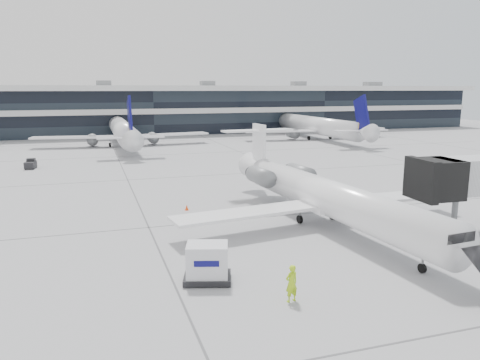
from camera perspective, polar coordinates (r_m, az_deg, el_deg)
name	(u,v)px	position (r m, az deg, el deg)	size (l,w,h in m)	color
ground	(270,217)	(39.14, 3.67, -4.49)	(220.00, 220.00, 0.00)	gray
terminal	(148,111)	(118.00, -11.18, 8.21)	(170.00, 22.00, 10.00)	black
bg_jet_center	(123,145)	(90.85, -14.04, 4.12)	(32.00, 40.00, 9.60)	white
bg_jet_right	(315,139)	(101.62, 9.15, 5.01)	(32.00, 40.00, 9.60)	white
regional_jet	(325,195)	(36.75, 10.30, -1.82)	(24.37, 30.45, 7.03)	white
ramp_worker	(291,283)	(23.97, 6.29, -12.41)	(0.70, 0.46, 1.93)	#ACDF17
cargo_uld	(207,263)	(26.17, -4.01, -10.07)	(3.02, 2.57, 2.11)	black
traffic_cone	(187,207)	(41.36, -6.51, -3.35)	(0.35, 0.35, 0.50)	#FF440D
far_tug	(31,164)	(68.35, -24.17, 1.77)	(1.48, 2.20, 1.31)	black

